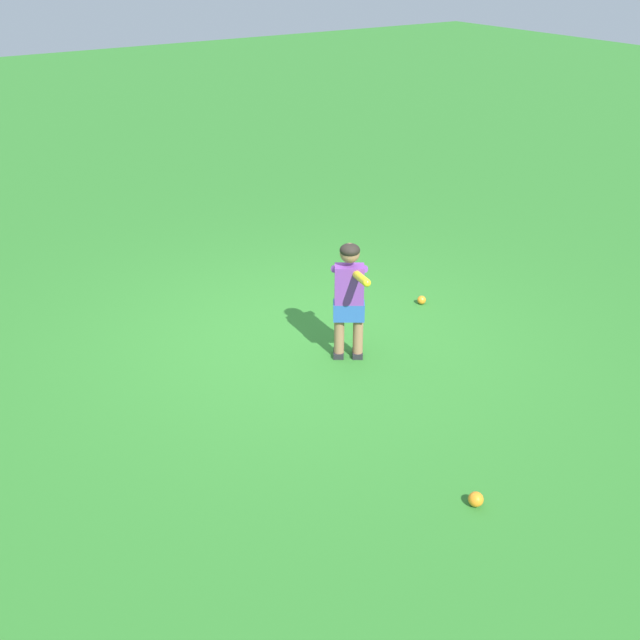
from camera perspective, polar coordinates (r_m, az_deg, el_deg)
The scene contains 4 objects.
ground_plane at distance 7.56m, azimuth -0.85°, elevation -1.08°, with size 40.00×40.00×0.00m, color #2D7528.
child_batter at distance 6.90m, azimuth 2.12°, elevation 2.09°, with size 0.61×0.34×1.08m.
play_ball_near_batter at distance 8.23m, azimuth 7.21°, elevation 1.42°, with size 0.09×0.09×0.09m, color orange.
play_ball_by_bucket at distance 5.55m, azimuth 10.98°, elevation -12.36°, with size 0.10×0.10×0.10m, color orange.
Camera 1 is at (-5.67, 3.62, 3.46)m, focal length 45.16 mm.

